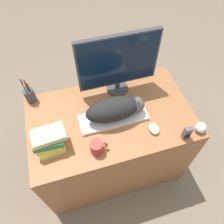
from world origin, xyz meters
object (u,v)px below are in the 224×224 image
(cat, at_px, (117,109))
(phone, at_px, (187,133))
(pen_cup, at_px, (30,95))
(computer_mouse, at_px, (154,129))
(keyboard, at_px, (113,117))
(baseball, at_px, (201,128))
(monitor, at_px, (118,63))
(coffee_mug, at_px, (97,147))
(book_stack, at_px, (49,140))

(cat, xyz_separation_m, phone, (0.38, -0.27, -0.05))
(pen_cup, bearing_deg, computer_mouse, -33.32)
(keyboard, height_order, pen_cup, pen_cup)
(baseball, height_order, phone, phone)
(monitor, distance_m, coffee_mug, 0.57)
(cat, distance_m, pen_cup, 0.63)
(cat, relative_size, coffee_mug, 3.61)
(book_stack, bearing_deg, monitor, 32.23)
(computer_mouse, xyz_separation_m, pen_cup, (-0.75, 0.49, 0.04))
(cat, relative_size, baseball, 5.57)
(monitor, distance_m, pen_cup, 0.66)
(computer_mouse, relative_size, baseball, 1.23)
(pen_cup, bearing_deg, cat, -30.91)
(cat, relative_size, monitor, 0.71)
(computer_mouse, distance_m, baseball, 0.30)
(phone, relative_size, book_stack, 0.50)
(book_stack, bearing_deg, computer_mouse, -6.51)
(keyboard, relative_size, coffee_mug, 4.19)
(baseball, bearing_deg, cat, 152.64)
(monitor, distance_m, baseball, 0.68)
(computer_mouse, height_order, baseball, baseball)
(keyboard, bearing_deg, coffee_mug, -128.84)
(cat, height_order, book_stack, cat)
(coffee_mug, distance_m, phone, 0.57)
(cat, distance_m, computer_mouse, 0.28)
(cat, bearing_deg, coffee_mug, -132.38)
(cat, distance_m, phone, 0.47)
(keyboard, distance_m, book_stack, 0.45)
(keyboard, bearing_deg, pen_cup, 148.03)
(phone, xyz_separation_m, book_stack, (-0.83, 0.18, 0.02))
(computer_mouse, distance_m, book_stack, 0.67)
(baseball, bearing_deg, keyboard, 153.65)
(computer_mouse, xyz_separation_m, phone, (0.17, -0.11, 0.03))
(monitor, distance_m, computer_mouse, 0.50)
(monitor, bearing_deg, coffee_mug, -121.00)
(baseball, bearing_deg, monitor, 128.88)
(cat, bearing_deg, keyboard, -180.00)
(keyboard, relative_size, baseball, 6.46)
(keyboard, height_order, baseball, baseball)
(keyboard, bearing_deg, computer_mouse, -36.27)
(computer_mouse, bearing_deg, cat, 140.92)
(pen_cup, height_order, phone, pen_cup)
(keyboard, height_order, coffee_mug, coffee_mug)
(pen_cup, bearing_deg, book_stack, -78.03)
(monitor, relative_size, phone, 5.43)
(phone, bearing_deg, pen_cup, 147.05)
(book_stack, bearing_deg, cat, 11.41)
(computer_mouse, distance_m, pen_cup, 0.90)
(coffee_mug, bearing_deg, keyboard, 51.16)
(keyboard, bearing_deg, baseball, -26.35)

